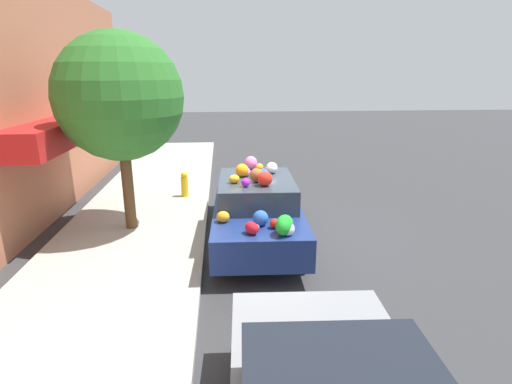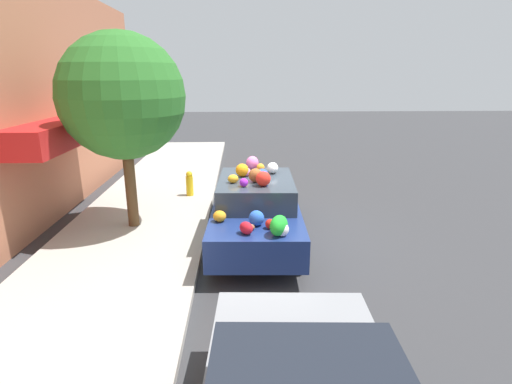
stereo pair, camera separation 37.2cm
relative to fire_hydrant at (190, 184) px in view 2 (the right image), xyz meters
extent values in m
plane|color=#38383A|center=(-2.85, -1.76, -0.48)|extent=(60.00, 60.00, 0.00)
cube|color=#B2ADA3|center=(-2.85, 0.94, -0.41)|extent=(24.00, 3.20, 0.13)
cube|color=#B26B4C|center=(-2.85, 3.19, 2.37)|extent=(18.00, 0.30, 5.69)
cube|color=red|center=(-1.80, 2.59, 1.70)|extent=(3.78, 0.90, 0.55)
cylinder|color=brown|center=(-2.27, 1.00, 0.63)|extent=(0.24, 0.24, 1.94)
sphere|color=#2D7228|center=(-2.27, 1.00, 2.52)|extent=(2.63, 2.63, 2.63)
cylinder|color=gold|center=(0.00, 0.00, -0.07)|extent=(0.20, 0.20, 0.55)
sphere|color=gold|center=(0.00, 0.00, 0.26)|extent=(0.18, 0.18, 0.18)
cube|color=navy|center=(-2.85, -1.76, 0.14)|extent=(4.59, 1.89, 0.59)
cube|color=#333D47|center=(-3.03, -1.76, 0.67)|extent=(2.09, 1.59, 0.48)
cylinder|color=black|center=(-1.42, -1.03, -0.15)|extent=(0.65, 0.20, 0.65)
cylinder|color=black|center=(-1.48, -2.60, -0.15)|extent=(0.65, 0.20, 0.65)
cylinder|color=black|center=(-4.22, -0.92, -0.15)|extent=(0.65, 0.20, 0.65)
cylinder|color=black|center=(-4.28, -2.49, -0.15)|extent=(0.65, 0.20, 0.65)
sphere|color=orange|center=(-2.38, -1.88, 1.00)|extent=(0.20, 0.20, 0.17)
ellipsoid|color=orange|center=(-1.05, -1.57, 0.57)|extent=(0.33, 0.40, 0.28)
sphere|color=green|center=(-0.92, -1.86, 0.56)|extent=(0.35, 0.35, 0.25)
sphere|color=red|center=(-4.57, -1.94, 0.52)|extent=(0.22, 0.22, 0.17)
ellipsoid|color=white|center=(-2.56, -2.13, 1.03)|extent=(0.34, 0.24, 0.23)
ellipsoid|color=purple|center=(-1.95, -2.15, 0.49)|extent=(0.14, 0.19, 0.11)
ellipsoid|color=green|center=(-4.85, -2.05, 0.60)|extent=(0.51, 0.43, 0.33)
ellipsoid|color=#97593B|center=(-4.61, -1.61, 0.48)|extent=(0.18, 0.18, 0.10)
ellipsoid|color=pink|center=(-2.19, -1.71, 1.06)|extent=(0.32, 0.33, 0.30)
ellipsoid|color=orange|center=(-4.19, -1.06, 0.53)|extent=(0.29, 0.30, 0.20)
sphere|color=blue|center=(-3.18, -1.87, 1.03)|extent=(0.34, 0.34, 0.24)
sphere|color=blue|center=(-1.17, -1.93, 0.56)|extent=(0.33, 0.33, 0.24)
sphere|color=red|center=(-3.58, -1.87, 1.06)|extent=(0.39, 0.39, 0.29)
ellipsoid|color=purple|center=(-3.61, -1.50, 1.00)|extent=(0.22, 0.21, 0.16)
ellipsoid|color=black|center=(-1.37, -2.32, 0.52)|extent=(0.32, 0.33, 0.18)
ellipsoid|color=purple|center=(-1.83, -2.13, 0.59)|extent=(0.39, 0.30, 0.31)
ellipsoid|color=brown|center=(-1.28, -1.72, 0.50)|extent=(0.21, 0.23, 0.14)
sphere|color=yellow|center=(-0.99, -2.04, 0.51)|extent=(0.20, 0.20, 0.15)
sphere|color=white|center=(-4.89, -2.11, 0.55)|extent=(0.24, 0.24, 0.23)
sphere|color=brown|center=(-3.28, -1.73, 1.05)|extent=(0.35, 0.35, 0.28)
sphere|color=blue|center=(-4.41, -1.71, 0.57)|extent=(0.37, 0.37, 0.27)
ellipsoid|color=red|center=(-4.78, -1.52, 0.54)|extent=(0.33, 0.31, 0.21)
ellipsoid|color=pink|center=(-2.79, -1.54, 1.00)|extent=(0.34, 0.33, 0.18)
ellipsoid|color=gold|center=(-3.33, -1.29, 1.00)|extent=(0.21, 0.24, 0.17)
sphere|color=pink|center=(-1.70, -1.94, 0.50)|extent=(0.19, 0.19, 0.14)
sphere|color=orange|center=(-2.83, -1.47, 1.05)|extent=(0.34, 0.34, 0.27)
cylinder|color=black|center=(-7.31, -1.20, -0.18)|extent=(0.60, 0.21, 0.59)
cylinder|color=black|center=(-7.39, -2.80, -0.18)|extent=(0.60, 0.21, 0.59)
camera|label=1|loc=(-10.88, -1.07, 2.98)|focal=28.00mm
camera|label=2|loc=(-10.91, -1.44, 2.98)|focal=28.00mm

